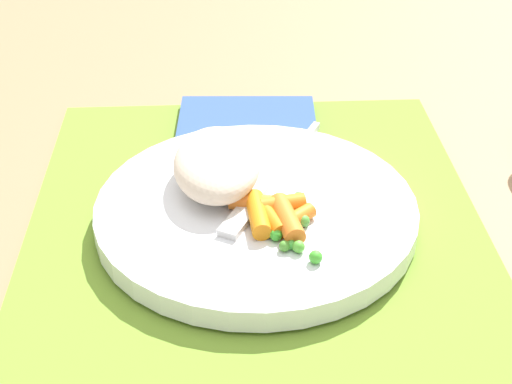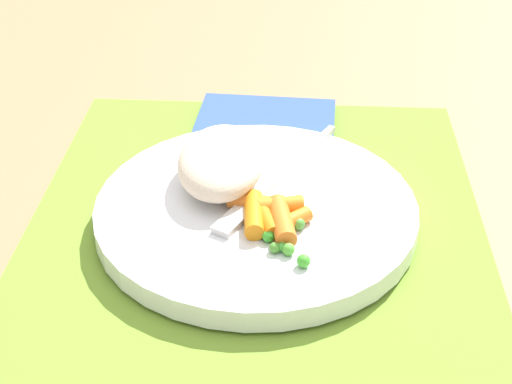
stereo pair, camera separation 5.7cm
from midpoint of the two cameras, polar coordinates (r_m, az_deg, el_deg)
ground_plane at (r=0.62m, az=2.62°, el=-2.70°), size 2.40×2.40×0.00m
placemat at (r=0.62m, az=2.63°, el=-2.47°), size 0.43×0.37×0.01m
plate at (r=0.61m, az=2.66°, el=-1.57°), size 0.26×0.26×0.02m
rice_mound at (r=0.62m, az=-0.03°, el=2.19°), size 0.11×0.07×0.04m
carrot_portion at (r=0.58m, az=3.95°, el=-1.75°), size 0.06×0.07×0.02m
pea_scatter at (r=0.58m, az=4.42°, el=-2.45°), size 0.09×0.07×0.01m
fork at (r=0.62m, az=3.63°, el=0.29°), size 0.17×0.10×0.01m
napkin at (r=0.75m, az=2.59°, el=5.42°), size 0.09×0.14×0.01m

